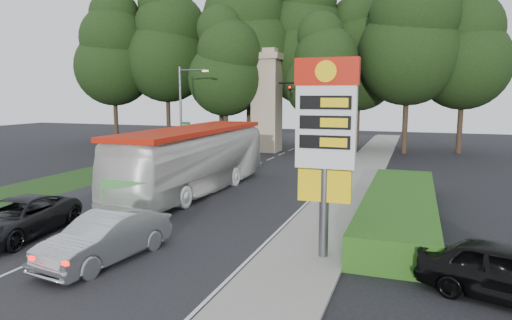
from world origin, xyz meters
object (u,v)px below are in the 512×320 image
(traffic_signal_mast, at_px, (334,107))
(streetlight_signs, at_px, (183,109))
(gas_station_pylon, at_px, (326,131))
(sedan_silver, at_px, (106,237))
(monument, at_px, (267,100))
(transit_bus, at_px, (194,160))
(suv_charcoal, at_px, (17,218))
(parked_car_black, at_px, (509,273))

(traffic_signal_mast, height_order, streetlight_signs, streetlight_signs)
(gas_station_pylon, relative_size, streetlight_signs, 0.86)
(streetlight_signs, height_order, sedan_silver, streetlight_signs)
(monument, bearing_deg, streetlight_signs, -121.97)
(traffic_signal_mast, relative_size, streetlight_signs, 0.90)
(transit_bus, bearing_deg, gas_station_pylon, -40.19)
(sedan_silver, bearing_deg, transit_bus, 109.39)
(gas_station_pylon, distance_m, sedan_silver, 8.28)
(traffic_signal_mast, relative_size, monument, 0.72)
(monument, distance_m, transit_bus, 20.04)
(gas_station_pylon, relative_size, transit_bus, 0.51)
(gas_station_pylon, xyz_separation_m, suv_charcoal, (-12.00, -1.62, -3.67))
(gas_station_pylon, bearing_deg, parked_car_black, -15.38)
(traffic_signal_mast, bearing_deg, gas_station_pylon, -80.91)
(monument, distance_m, sedan_silver, 31.22)
(suv_charcoal, bearing_deg, sedan_silver, -18.82)
(monument, height_order, parked_car_black, monument)
(traffic_signal_mast, bearing_deg, transit_bus, -112.63)
(traffic_signal_mast, xyz_separation_m, parked_car_black, (8.95, -23.50, -3.86))
(streetlight_signs, bearing_deg, traffic_signal_mast, 8.92)
(traffic_signal_mast, distance_m, sedan_silver, 25.17)
(traffic_signal_mast, bearing_deg, monument, 142.00)
(sedan_silver, distance_m, parked_car_black, 12.46)
(streetlight_signs, relative_size, transit_bus, 0.59)
(suv_charcoal, bearing_deg, transit_bus, 66.98)
(sedan_silver, bearing_deg, monument, 105.65)
(transit_bus, height_order, parked_car_black, transit_bus)
(transit_bus, bearing_deg, streetlight_signs, 122.70)
(gas_station_pylon, relative_size, traffic_signal_mast, 0.95)
(gas_station_pylon, height_order, traffic_signal_mast, traffic_signal_mast)
(traffic_signal_mast, height_order, monument, monument)
(traffic_signal_mast, relative_size, transit_bus, 0.53)
(sedan_silver, distance_m, suv_charcoal, 5.13)
(traffic_signal_mast, xyz_separation_m, suv_charcoal, (-8.48, -23.62, -3.89))
(traffic_signal_mast, xyz_separation_m, streetlight_signs, (-12.67, -1.99, -0.23))
(traffic_signal_mast, relative_size, parked_car_black, 1.51)
(streetlight_signs, xyz_separation_m, transit_bus, (6.97, -11.69, -2.56))
(gas_station_pylon, relative_size, sedan_silver, 1.36)
(sedan_silver, bearing_deg, parked_car_black, 13.04)
(streetlight_signs, bearing_deg, monument, 58.03)
(parked_car_black, bearing_deg, suv_charcoal, 109.48)
(traffic_signal_mast, bearing_deg, parked_car_black, -69.15)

